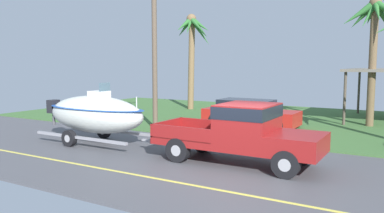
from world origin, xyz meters
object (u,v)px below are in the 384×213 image
Objects in this scene: pickup_truck_towing at (247,131)px; boat_on_trailer at (95,114)px; palm_tree_mid at (375,27)px; utility_pole at (154,35)px; parked_sedan_near at (250,114)px; palm_tree_near_left at (193,38)px.

boat_on_trailer is (-6.51, -0.00, 0.12)m from pickup_truck_towing.
palm_tree_mid is 10.80m from utility_pole.
pickup_truck_towing is 8.12m from utility_pole.
utility_pole is at bearing 148.86° from pickup_truck_towing.
palm_tree_near_left is at bearing 141.65° from parked_sedan_near.
utility_pole is at bearing -72.03° from palm_tree_near_left.
parked_sedan_near is 0.55× the size of utility_pole.
palm_tree_mid is (11.52, -1.98, 0.08)m from palm_tree_near_left.
utility_pole is at bearing 86.80° from boat_on_trailer.
palm_tree_mid is at bearing 34.46° from utility_pole.
utility_pole is (-6.29, 3.80, 3.45)m from pickup_truck_towing.
utility_pole reaches higher than palm_tree_mid.
parked_sedan_near is at bearing 61.48° from boat_on_trailer.
parked_sedan_near is (-2.71, 6.98, -0.39)m from pickup_truck_towing.
palm_tree_near_left is (-6.20, 4.91, 4.24)m from parked_sedan_near.
pickup_truck_towing is at bearing -104.74° from palm_tree_mid.
parked_sedan_near is (3.79, 6.98, -0.52)m from boat_on_trailer.
palm_tree_near_left is (-2.41, 11.89, 3.73)m from boat_on_trailer.
parked_sedan_near is 0.73× the size of palm_tree_near_left.
pickup_truck_towing is 15.35m from palm_tree_near_left.
utility_pole is (0.21, 3.80, 3.33)m from boat_on_trailer.
boat_on_trailer reaches higher than parked_sedan_near.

